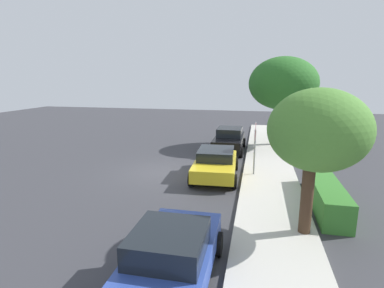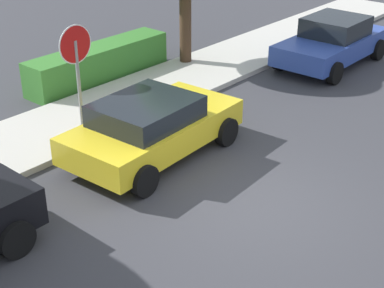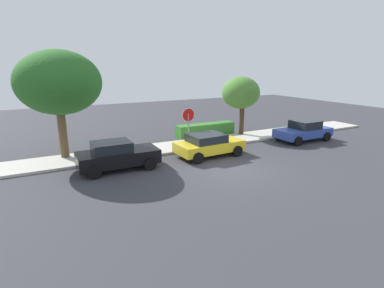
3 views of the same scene
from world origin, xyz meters
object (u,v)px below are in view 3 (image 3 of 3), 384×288
object	(u,v)px
stop_sign	(188,121)
street_tree_near_corner	(241,93)
parked_car_blue	(303,131)
parked_car_yellow	(209,144)
street_tree_mid_block	(59,83)
parked_car_black	(117,155)

from	to	relation	value
stop_sign	street_tree_near_corner	bearing A→B (deg)	18.34
stop_sign	parked_car_blue	xyz separation A→B (m)	(8.28, -1.70, -1.12)
parked_car_blue	street_tree_near_corner	bearing A→B (deg)	131.51
parked_car_yellow	street_tree_near_corner	size ratio (longest dim) A/B	0.93
parked_car_blue	street_tree_near_corner	xyz separation A→B (m)	(-3.04, 3.44, 2.49)
parked_car_blue	street_tree_mid_block	bearing A→B (deg)	167.81
parked_car_yellow	parked_car_blue	xyz separation A→B (m)	(7.86, 0.09, 0.02)
street_tree_mid_block	stop_sign	bearing A→B (deg)	-12.90
parked_car_black	street_tree_near_corner	xyz separation A→B (m)	(10.18, 3.41, 2.45)
parked_car_yellow	parked_car_blue	world-z (taller)	parked_car_blue
parked_car_black	street_tree_mid_block	world-z (taller)	street_tree_mid_block
street_tree_mid_block	parked_car_yellow	bearing A→B (deg)	-24.48
stop_sign	parked_car_black	distance (m)	5.32
street_tree_near_corner	stop_sign	bearing A→B (deg)	-161.66
street_tree_near_corner	street_tree_mid_block	world-z (taller)	street_tree_mid_block
parked_car_blue	street_tree_near_corner	world-z (taller)	street_tree_near_corner
parked_car_yellow	parked_car_black	distance (m)	5.37
stop_sign	street_tree_mid_block	world-z (taller)	street_tree_mid_block
parked_car_black	parked_car_blue	world-z (taller)	parked_car_black
street_tree_near_corner	street_tree_mid_block	size ratio (longest dim) A/B	0.73
parked_car_yellow	street_tree_near_corner	world-z (taller)	street_tree_near_corner
parked_car_yellow	stop_sign	bearing A→B (deg)	103.39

